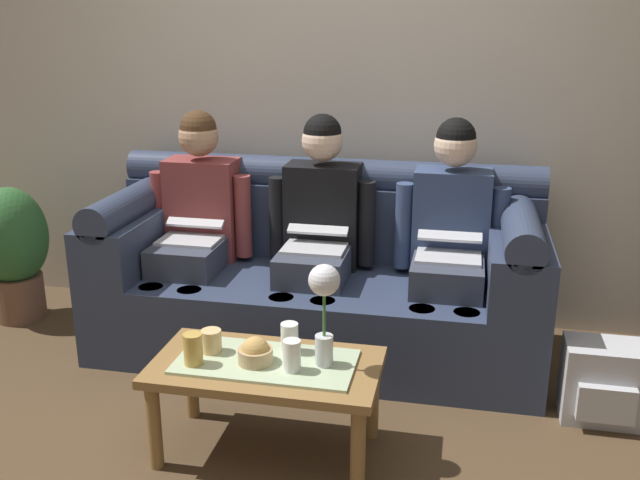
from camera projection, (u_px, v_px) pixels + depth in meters
name	position (u px, v px, depth m)	size (l,w,h in m)	color
ground_plane	(256.00, 476.00, 2.74)	(14.00, 14.00, 0.00)	#4C3823
back_wall_patterned	(339.00, 61.00, 3.88)	(6.00, 0.12, 2.90)	beige
couch	(319.00, 280.00, 3.71)	(2.25, 0.88, 0.96)	#2D3851
person_left	(196.00, 220.00, 3.75)	(0.56, 0.67, 1.22)	#383D4C
person_middle	(319.00, 227.00, 3.62)	(0.56, 0.67, 1.22)	#383D4C
person_right	(450.00, 235.00, 3.49)	(0.56, 0.67, 1.22)	#383D4C
coffee_table	(266.00, 376.00, 2.79)	(0.89, 0.48, 0.41)	olive
flower_vase	(324.00, 299.00, 2.66)	(0.12, 0.12, 0.41)	silver
snack_bowl	(255.00, 353.00, 2.74)	(0.14, 0.14, 0.11)	tan
cup_near_left	(292.00, 355.00, 2.68)	(0.07, 0.07, 0.12)	white
cup_near_right	(211.00, 341.00, 2.83)	(0.08, 0.08, 0.09)	#DBB77A
cup_far_center	(193.00, 349.00, 2.72)	(0.07, 0.07, 0.13)	gold
cup_far_left	(290.00, 338.00, 2.83)	(0.07, 0.07, 0.12)	white
backpack_right	(602.00, 383.00, 3.07)	(0.33, 0.27, 0.35)	#B7B7BC
potted_plant	(13.00, 247.00, 4.03)	(0.40, 0.40, 0.78)	brown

